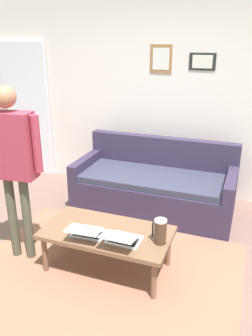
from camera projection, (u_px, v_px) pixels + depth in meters
name	position (u px, v px, depth m)	size (l,w,h in m)	color
ground_plane	(93.00, 274.00, 3.28)	(7.68, 7.68, 0.00)	#7A5A50
area_rug	(104.00, 273.00, 3.28)	(2.52, 1.93, 0.01)	#9B614A
back_wall	(159.00, 96.00, 4.72)	(7.04, 0.11, 2.70)	silver
interior_door	(27.00, 110.00, 5.46)	(0.82, 0.09, 2.05)	white
couch	(155.00, 187.00, 4.44)	(2.00, 0.89, 0.88)	#322842
coffee_table	(107.00, 235.00, 3.24)	(1.21, 0.63, 0.41)	brown
laptop_left	(122.00, 239.00, 3.01)	(0.30, 0.36, 0.14)	silver
laptop_center	(87.00, 232.00, 3.12)	(0.33, 0.34, 0.12)	silver
french_press	(160.00, 231.00, 3.00)	(0.13, 0.11, 0.26)	#4C3323
person_standing	(12.00, 154.00, 3.17)	(0.60, 0.25, 1.73)	#4B4B3A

